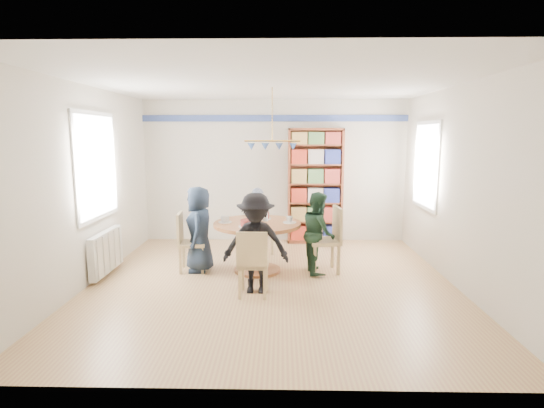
{
  "coord_description": "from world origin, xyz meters",
  "views": [
    {
      "loc": [
        0.13,
        -5.63,
        2.02
      ],
      "look_at": [
        0.0,
        0.4,
        1.05
      ],
      "focal_mm": 28.0,
      "sensor_mm": 36.0,
      "label": 1
    }
  ],
  "objects_px": {
    "bookshelf": "(315,187)",
    "radiator": "(106,252)",
    "person_left": "(199,229)",
    "person_near": "(256,243)",
    "chair_left": "(187,239)",
    "chair_far": "(260,226)",
    "person_far": "(258,221)",
    "chair_right": "(330,236)",
    "chair_near": "(253,261)",
    "person_right": "(318,233)",
    "dining_table": "(257,235)"
  },
  "relations": [
    {
      "from": "chair_right",
      "to": "bookshelf",
      "type": "bearing_deg",
      "value": 92.66
    },
    {
      "from": "dining_table",
      "to": "chair_left",
      "type": "bearing_deg",
      "value": 179.85
    },
    {
      "from": "dining_table",
      "to": "person_near",
      "type": "height_order",
      "value": "person_near"
    },
    {
      "from": "chair_near",
      "to": "person_far",
      "type": "relative_size",
      "value": 0.74
    },
    {
      "from": "person_right",
      "to": "chair_far",
      "type": "bearing_deg",
      "value": 34.62
    },
    {
      "from": "chair_left",
      "to": "person_left",
      "type": "height_order",
      "value": "person_left"
    },
    {
      "from": "person_left",
      "to": "person_near",
      "type": "height_order",
      "value": "person_near"
    },
    {
      "from": "chair_left",
      "to": "chair_far",
      "type": "xyz_separation_m",
      "value": [
        1.04,
        1.06,
        -0.02
      ]
    },
    {
      "from": "dining_table",
      "to": "person_right",
      "type": "height_order",
      "value": "person_right"
    },
    {
      "from": "chair_far",
      "to": "chair_near",
      "type": "distance_m",
      "value": 2.11
    },
    {
      "from": "chair_near",
      "to": "person_left",
      "type": "xyz_separation_m",
      "value": [
        -0.87,
        1.05,
        0.16
      ]
    },
    {
      "from": "radiator",
      "to": "person_near",
      "type": "height_order",
      "value": "person_near"
    },
    {
      "from": "chair_left",
      "to": "chair_right",
      "type": "xyz_separation_m",
      "value": [
        2.13,
        0.01,
        0.05
      ]
    },
    {
      "from": "person_far",
      "to": "person_near",
      "type": "height_order",
      "value": "person_near"
    },
    {
      "from": "chair_right",
      "to": "dining_table",
      "type": "bearing_deg",
      "value": -179.35
    },
    {
      "from": "person_left",
      "to": "person_far",
      "type": "bearing_deg",
      "value": 131.01
    },
    {
      "from": "radiator",
      "to": "person_left",
      "type": "bearing_deg",
      "value": 10.23
    },
    {
      "from": "chair_right",
      "to": "chair_near",
      "type": "distance_m",
      "value": 1.51
    },
    {
      "from": "dining_table",
      "to": "person_right",
      "type": "relative_size",
      "value": 1.07
    },
    {
      "from": "chair_far",
      "to": "person_near",
      "type": "height_order",
      "value": "person_near"
    },
    {
      "from": "radiator",
      "to": "chair_right",
      "type": "distance_m",
      "value": 3.29
    },
    {
      "from": "radiator",
      "to": "bookshelf",
      "type": "height_order",
      "value": "bookshelf"
    },
    {
      "from": "radiator",
      "to": "chair_right",
      "type": "height_order",
      "value": "chair_right"
    },
    {
      "from": "radiator",
      "to": "person_far",
      "type": "bearing_deg",
      "value": 27.62
    },
    {
      "from": "chair_right",
      "to": "chair_left",
      "type": "bearing_deg",
      "value": -179.75
    },
    {
      "from": "person_left",
      "to": "person_far",
      "type": "height_order",
      "value": "person_left"
    },
    {
      "from": "chair_right",
      "to": "person_left",
      "type": "distance_m",
      "value": 1.95
    },
    {
      "from": "chair_left",
      "to": "radiator",
      "type": "bearing_deg",
      "value": -168.5
    },
    {
      "from": "chair_far",
      "to": "chair_right",
      "type": "bearing_deg",
      "value": -43.86
    },
    {
      "from": "radiator",
      "to": "person_right",
      "type": "bearing_deg",
      "value": 3.86
    },
    {
      "from": "chair_right",
      "to": "chair_far",
      "type": "xyz_separation_m",
      "value": [
        -1.09,
        1.05,
        -0.08
      ]
    },
    {
      "from": "chair_far",
      "to": "chair_left",
      "type": "bearing_deg",
      "value": -134.36
    },
    {
      "from": "bookshelf",
      "to": "chair_left",
      "type": "bearing_deg",
      "value": -138.56
    },
    {
      "from": "radiator",
      "to": "chair_left",
      "type": "bearing_deg",
      "value": 11.5
    },
    {
      "from": "chair_far",
      "to": "person_near",
      "type": "distance_m",
      "value": 1.94
    },
    {
      "from": "person_far",
      "to": "person_near",
      "type": "distance_m",
      "value": 1.76
    },
    {
      "from": "chair_left",
      "to": "bookshelf",
      "type": "height_order",
      "value": "bookshelf"
    },
    {
      "from": "dining_table",
      "to": "person_right",
      "type": "bearing_deg",
      "value": -1.26
    },
    {
      "from": "chair_near",
      "to": "chair_far",
      "type": "bearing_deg",
      "value": 90.44
    },
    {
      "from": "person_left",
      "to": "chair_far",
      "type": "bearing_deg",
      "value": 134.98
    },
    {
      "from": "dining_table",
      "to": "chair_far",
      "type": "distance_m",
      "value": 1.07
    },
    {
      "from": "bookshelf",
      "to": "radiator",
      "type": "bearing_deg",
      "value": -147.38
    },
    {
      "from": "chair_right",
      "to": "person_right",
      "type": "bearing_deg",
      "value": -169.42
    },
    {
      "from": "person_left",
      "to": "bookshelf",
      "type": "distance_m",
      "value": 2.63
    },
    {
      "from": "chair_near",
      "to": "bookshelf",
      "type": "height_order",
      "value": "bookshelf"
    },
    {
      "from": "chair_left",
      "to": "person_near",
      "type": "height_order",
      "value": "person_near"
    },
    {
      "from": "person_right",
      "to": "bookshelf",
      "type": "bearing_deg",
      "value": -8.54
    },
    {
      "from": "dining_table",
      "to": "chair_far",
      "type": "height_order",
      "value": "chair_far"
    },
    {
      "from": "radiator",
      "to": "person_far",
      "type": "height_order",
      "value": "person_far"
    },
    {
      "from": "chair_near",
      "to": "bookshelf",
      "type": "xyz_separation_m",
      "value": [
        0.99,
        2.86,
        0.59
      ]
    }
  ]
}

